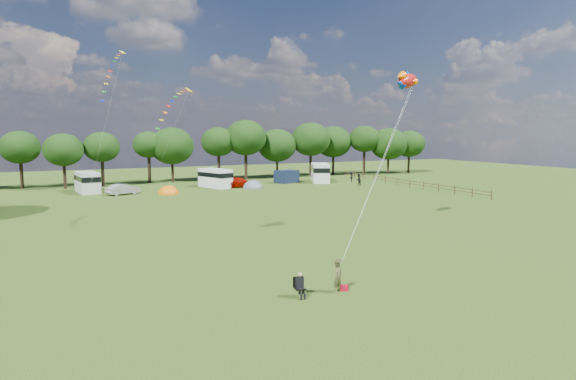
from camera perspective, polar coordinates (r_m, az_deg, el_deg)
name	(u,v)px	position (r m, az deg, el deg)	size (l,w,h in m)	color
ground_plane	(346,272)	(28.92, 6.93, -9.63)	(180.00, 180.00, 0.00)	black
tree_line	(194,143)	(80.95, -11.02, 5.46)	(102.98, 10.98, 10.27)	black
fence	(403,182)	(74.89, 13.52, 0.96)	(0.12, 33.12, 1.20)	#472D19
car_b	(123,189)	(66.76, -18.97, 0.08)	(1.52, 4.06, 1.43)	gray
car_c	(239,182)	(71.85, -5.78, 0.91)	(2.10, 5.00, 1.50)	#8E0B00
campervan_b	(87,182)	(70.84, -22.69, 0.93)	(3.17, 5.96, 2.79)	silver
campervan_c	(215,178)	(72.13, -8.62, 1.47)	(4.13, 6.12, 2.77)	white
campervan_d	(320,172)	(79.28, 3.83, 2.13)	(4.96, 6.73, 3.04)	white
tent_orange	(168,194)	(65.83, -13.99, -0.45)	(2.85, 3.12, 2.23)	orange
tent_greyblue	(253,188)	(70.92, -4.17, 0.25)	(3.00, 3.28, 2.23)	slate
awning_navy	(286,177)	(77.98, -0.18, 1.61)	(3.26, 2.65, 2.04)	#121D37
kite_flyer	(338,277)	(25.20, 5.96, -10.20)	(0.59, 0.39, 1.62)	#4E4A2B
camp_chair	(299,282)	(24.35, 1.37, -10.89)	(0.58, 0.58, 1.28)	#99999E
kite_bag	(344,288)	(25.64, 6.65, -11.46)	(0.42, 0.28, 0.30)	#A90C1F
fish_kite	(406,81)	(41.82, 13.79, 12.46)	(3.41, 2.25, 1.80)	#B80F0B
streamer_kite_a	(114,67)	(54.11, -19.91, 13.58)	(3.29, 5.51, 5.73)	yellow
streamer_kite_b	(177,100)	(43.41, -13.07, 10.30)	(4.29, 4.72, 3.81)	#EED801
walker_a	(358,180)	(74.37, 8.35, 1.21)	(0.90, 0.56, 1.86)	black
walker_b	(351,177)	(79.47, 7.50, 1.53)	(1.10, 0.51, 1.70)	black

